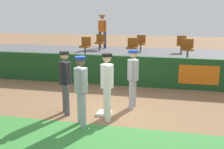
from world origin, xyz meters
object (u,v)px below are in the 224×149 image
player_runner_visitor (133,75)px  player_umpire (65,78)px  player_fielder_home (107,82)px  seat_front_right (188,48)px  spectator_hooded (102,29)px  player_coach_visitor (81,86)px  seat_back_right (181,43)px  seat_front_left (85,45)px  first_base (104,113)px  seat_back_center (141,42)px  seat_back_left (100,41)px  seat_front_center (132,46)px

player_runner_visitor → player_umpire: size_ratio=0.99×
player_fielder_home → seat_front_right: (2.27, 5.27, 0.39)m
player_umpire → spectator_hooded: spectator_hooded is taller
player_coach_visitor → seat_back_right: (2.57, 7.65, 0.40)m
seat_back_right → player_umpire: bearing=-115.7°
player_runner_visitor → seat_front_left: size_ratio=2.18×
first_base → seat_front_right: seat_front_right is taller
seat_front_right → seat_front_left: 4.67m
seat_back_center → seat_back_left: bearing=180.0°
player_coach_visitor → seat_front_center: 5.87m
seat_back_right → seat_front_right: bearing=-82.0°
player_runner_visitor → player_fielder_home: bearing=-21.3°
first_base → seat_back_right: size_ratio=0.48×
seat_front_right → spectator_hooded: size_ratio=0.45×
seat_front_center → seat_back_center: same height
seat_front_left → seat_front_center: bearing=0.0°
player_runner_visitor → spectator_hooded: bearing=-153.5°
player_fielder_home → seat_back_left: (-2.20, 7.07, 0.39)m
player_coach_visitor → seat_back_left: size_ratio=2.21×
player_coach_visitor → player_umpire: bearing=-167.2°
player_fielder_home → spectator_hooded: size_ratio=1.01×
first_base → spectator_hooded: size_ratio=0.22×
seat_back_center → seat_back_left: (-2.19, 0.00, 0.00)m
player_runner_visitor → seat_back_center: seat_back_center is taller
player_coach_visitor → player_umpire: (-0.75, 0.74, 0.00)m
seat_front_center → seat_back_left: same height
player_runner_visitor → player_umpire: bearing=-58.0°
player_runner_visitor → seat_back_center: (-0.54, 5.93, 0.41)m
player_runner_visitor → player_coach_visitor: size_ratio=0.99×
player_umpire → seat_front_right: bearing=113.5°
player_coach_visitor → seat_front_left: size_ratio=2.21×
seat_front_right → spectator_hooded: bearing=149.2°
seat_back_right → seat_back_center: size_ratio=1.00×
seat_back_right → spectator_hooded: size_ratio=0.45×
player_runner_visitor → seat_back_left: bearing=-151.3°
seat_back_left → seat_back_right: bearing=0.0°
player_runner_visitor → seat_front_right: bearing=161.2°
first_base → seat_back_center: (0.16, 6.75, 1.43)m
seat_back_right → seat_back_center: same height
player_umpire → spectator_hooded: (-1.02, 7.85, 1.00)m
player_runner_visitor → seat_front_right: size_ratio=2.18×
player_fielder_home → seat_front_right: size_ratio=2.23×
first_base → seat_front_center: seat_front_center is taller
seat_back_right → seat_back_center: 2.02m
player_umpire → seat_back_right: size_ratio=2.22×
seat_back_center → spectator_hooded: spectator_hooded is taller
first_base → player_umpire: 1.54m
player_umpire → seat_back_right: 7.67m
player_runner_visitor → first_base: bearing=-36.7°
first_base → seat_front_center: bearing=89.9°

